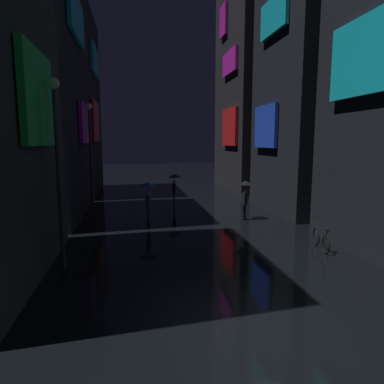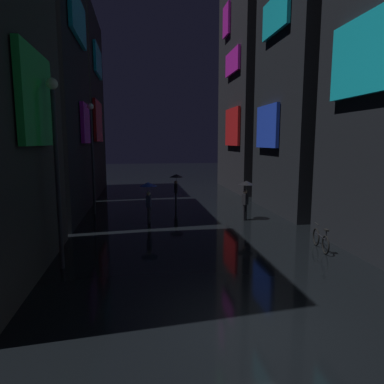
{
  "view_description": "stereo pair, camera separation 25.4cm",
  "coord_description": "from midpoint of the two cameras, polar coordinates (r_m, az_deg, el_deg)",
  "views": [
    {
      "loc": [
        -2.65,
        -6.91,
        4.21
      ],
      "look_at": [
        0.0,
        8.39,
        1.92
      ],
      "focal_mm": 32.0,
      "sensor_mm": 36.0,
      "label": 1
    },
    {
      "loc": [
        -2.4,
        -6.95,
        4.21
      ],
      "look_at": [
        0.0,
        8.39,
        1.92
      ],
      "focal_mm": 32.0,
      "sensor_mm": 36.0,
      "label": 2
    }
  ],
  "objects": [
    {
      "name": "ground_plane",
      "position": [
        8.49,
        10.39,
        -21.45
      ],
      "size": [
        120.0,
        120.0,
        0.0
      ],
      "primitive_type": "plane",
      "color": "black"
    },
    {
      "name": "building_left_mid",
      "position": [
        20.85,
        -23.55,
        16.37
      ],
      "size": [
        4.25,
        8.16,
        14.68
      ],
      "color": "black",
      "rests_on": "ground"
    },
    {
      "name": "building_left_far",
      "position": [
        29.91,
        -18.93,
        13.5
      ],
      "size": [
        4.25,
        8.87,
        14.19
      ],
      "color": "black",
      "rests_on": "ground"
    },
    {
      "name": "building_right_mid",
      "position": [
        22.68,
        19.27,
        23.14
      ],
      "size": [
        4.25,
        7.05,
        20.31
      ],
      "color": "black",
      "rests_on": "ground"
    },
    {
      "name": "building_right_far",
      "position": [
        31.97,
        10.46,
        22.6
      ],
      "size": [
        4.25,
        8.75,
        24.27
      ],
      "color": "black",
      "rests_on": "ground"
    },
    {
      "name": "pedestrian_far_right_blue",
      "position": [
        17.86,
        -6.88,
        0.16
      ],
      "size": [
        0.9,
        0.9,
        2.12
      ],
      "color": "#2D2D38",
      "rests_on": "ground"
    },
    {
      "name": "pedestrian_near_crossing_black",
      "position": [
        22.37,
        -2.33,
        1.86
      ],
      "size": [
        0.9,
        0.9,
        2.12
      ],
      "color": "#2D2D38",
      "rests_on": "ground"
    },
    {
      "name": "pedestrian_midstreet_centre_black",
      "position": [
        18.65,
        9.37,
        0.45
      ],
      "size": [
        0.9,
        0.9,
        2.12
      ],
      "color": "black",
      "rests_on": "ground"
    },
    {
      "name": "bicycle_parked_at_storefront",
      "position": [
        14.48,
        21.15,
        -7.48
      ],
      "size": [
        0.4,
        1.8,
        0.96
      ],
      "color": "black",
      "rests_on": "ground"
    },
    {
      "name": "streetlamp_left_far",
      "position": [
        20.47,
        -15.97,
        7.2
      ],
      "size": [
        0.36,
        0.36,
        6.35
      ],
      "color": "#2D2D33",
      "rests_on": "ground"
    },
    {
      "name": "streetlamp_left_near",
      "position": [
        11.77,
        -21.13,
        5.85
      ],
      "size": [
        0.36,
        0.36,
        6.17
      ],
      "color": "#2D2D33",
      "rests_on": "ground"
    }
  ]
}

